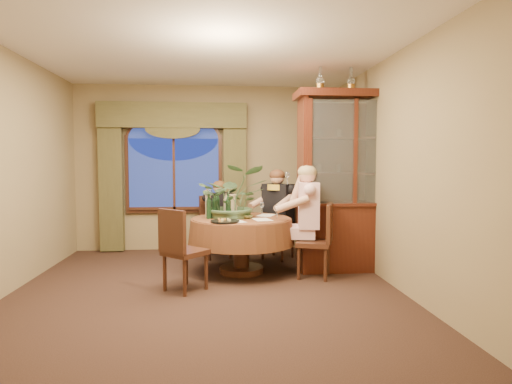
{
  "coord_description": "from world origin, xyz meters",
  "views": [
    {
      "loc": [
        0.13,
        -4.91,
        1.5
      ],
      "look_at": [
        0.65,
        0.83,
        1.1
      ],
      "focal_mm": 30.0,
      "sensor_mm": 36.0,
      "label": 1
    }
  ],
  "objects": [
    {
      "name": "stoneware_vase",
      "position": [
        0.33,
        0.98,
        0.9
      ],
      "size": [
        0.17,
        0.17,
        0.31
      ],
      "primitive_type": null,
      "color": "#A08662",
      "rests_on": "dining_table"
    },
    {
      "name": "person_pink",
      "position": [
        1.34,
        0.69,
        0.74
      ],
      "size": [
        0.56,
        0.6,
        1.47
      ],
      "primitive_type": null,
      "rotation": [
        0.0,
        0.0,
        1.41
      ],
      "color": "beige",
      "rests_on": "floor"
    },
    {
      "name": "window",
      "position": [
        -0.6,
        2.43,
        1.3
      ],
      "size": [
        1.62,
        0.1,
        1.32
      ],
      "primitive_type": null,
      "color": "navy",
      "rests_on": "wall_back"
    },
    {
      "name": "drapery_right",
      "position": [
        0.43,
        2.38,
        1.18
      ],
      "size": [
        0.38,
        0.14,
        2.32
      ],
      "primitive_type": "cube",
      "color": "#464324",
      "rests_on": "floor"
    },
    {
      "name": "person_scarf",
      "position": [
        1.05,
        1.5,
        0.7
      ],
      "size": [
        0.68,
        0.68,
        1.4
      ],
      "primitive_type": null,
      "rotation": [
        0.0,
        0.0,
        -3.87
      ],
      "color": "black",
      "rests_on": "floor"
    },
    {
      "name": "tasting_paper_1",
      "position": [
        0.82,
        1.06,
        0.75
      ],
      "size": [
        0.32,
        0.36,
        0.0
      ],
      "primitive_type": "cube",
      "rotation": [
        0.0,
        0.0,
        -0.45
      ],
      "color": "white",
      "rests_on": "dining_table"
    },
    {
      "name": "wall_back",
      "position": [
        0.0,
        2.5,
        1.4
      ],
      "size": [
        4.5,
        0.0,
        4.5
      ],
      "primitive_type": "plane",
      "rotation": [
        1.57,
        0.0,
        0.0
      ],
      "color": "#85724F",
      "rests_on": "ground"
    },
    {
      "name": "wine_glass_person_back",
      "position": [
        0.31,
        1.29,
        0.84
      ],
      "size": [
        0.07,
        0.07,
        0.18
      ],
      "primitive_type": null,
      "color": "silver",
      "rests_on": "dining_table"
    },
    {
      "name": "centerpiece_plant",
      "position": [
        0.35,
        0.94,
        1.35
      ],
      "size": [
        0.93,
        1.04,
        0.81
      ],
      "primitive_type": "imported",
      "color": "#3C5938",
      "rests_on": "dining_table"
    },
    {
      "name": "wine_bottle_1",
      "position": [
        -0.0,
        0.92,
        0.92
      ],
      "size": [
        0.07,
        0.07,
        0.33
      ],
      "primitive_type": "cylinder",
      "color": "tan",
      "rests_on": "dining_table"
    },
    {
      "name": "arched_transom",
      "position": [
        -0.6,
        2.43,
        2.08
      ],
      "size": [
        1.6,
        0.06,
        0.44
      ],
      "primitive_type": null,
      "color": "navy",
      "rests_on": "wall_back"
    },
    {
      "name": "oil_lamp_right",
      "position": [
        2.39,
        0.88,
        2.64
      ],
      "size": [
        0.11,
        0.11,
        0.34
      ],
      "primitive_type": null,
      "color": "#A5722D",
      "rests_on": "china_cabinet"
    },
    {
      "name": "china_cabinet",
      "position": [
        1.96,
        0.88,
        1.23
      ],
      "size": [
        1.52,
        0.6,
        2.47
      ],
      "primitive_type": "cube",
      "color": "#3A160E",
      "rests_on": "floor"
    },
    {
      "name": "oil_lamp_center",
      "position": [
        1.96,
        0.88,
        2.64
      ],
      "size": [
        0.11,
        0.11,
        0.34
      ],
      "primitive_type": null,
      "color": "#A5722D",
      "rests_on": "china_cabinet"
    },
    {
      "name": "wall_right",
      "position": [
        2.25,
        0.0,
        1.4
      ],
      "size": [
        0.0,
        5.0,
        5.0
      ],
      "primitive_type": "plane",
      "rotation": [
        1.57,
        0.0,
        -1.57
      ],
      "color": "#85724F",
      "rests_on": "ground"
    },
    {
      "name": "chair_front_left",
      "position": [
        -0.25,
        0.08,
        0.48
      ],
      "size": [
        0.59,
        0.59,
        0.96
      ],
      "primitive_type": "cube",
      "rotation": [
        0.0,
        0.0,
        -0.75
      ],
      "color": "black",
      "rests_on": "floor"
    },
    {
      "name": "swag_valance",
      "position": [
        -0.6,
        2.35,
        2.28
      ],
      "size": [
        2.45,
        0.16,
        0.42
      ],
      "primitive_type": null,
      "color": "#464324",
      "rests_on": "wall_back"
    },
    {
      "name": "wine_bottle_3",
      "position": [
        0.09,
        0.82,
        0.92
      ],
      "size": [
        0.07,
        0.07,
        0.33
      ],
      "primitive_type": "cylinder",
      "color": "black",
      "rests_on": "dining_table"
    },
    {
      "name": "wine_bottle_5",
      "position": [
        0.13,
        1.05,
        0.92
      ],
      "size": [
        0.07,
        0.07,
        0.33
      ],
      "primitive_type": "cylinder",
      "color": "black",
      "rests_on": "dining_table"
    },
    {
      "name": "cheese_platter",
      "position": [
        0.22,
        0.41,
        0.76
      ],
      "size": [
        0.36,
        0.36,
        0.02
      ],
      "primitive_type": "cylinder",
      "color": "black",
      "rests_on": "dining_table"
    },
    {
      "name": "tasting_paper_0",
      "position": [
        0.71,
        0.61,
        0.75
      ],
      "size": [
        0.27,
        0.34,
        0.0
      ],
      "primitive_type": "cube",
      "rotation": [
        0.0,
        0.0,
        0.21
      ],
      "color": "white",
      "rests_on": "dining_table"
    },
    {
      "name": "tasting_paper_2",
      "position": [
        0.35,
        0.47,
        0.75
      ],
      "size": [
        0.3,
        0.35,
        0.0
      ],
      "primitive_type": "cube",
      "rotation": [
        0.0,
        0.0,
        0.36
      ],
      "color": "white",
      "rests_on": "dining_table"
    },
    {
      "name": "chair_back",
      "position": [
        0.11,
        1.79,
        0.48
      ],
      "size": [
        0.54,
        0.54,
        0.96
      ],
      "primitive_type": "cube",
      "rotation": [
        0.0,
        0.0,
        -2.8
      ],
      "color": "black",
      "rests_on": "floor"
    },
    {
      "name": "person_back",
      "position": [
        0.15,
        1.76,
        0.61
      ],
      "size": [
        0.54,
        0.51,
        1.22
      ],
      "primitive_type": null,
      "rotation": [
        0.0,
        0.0,
        -2.84
      ],
      "color": "black",
      "rests_on": "floor"
    },
    {
      "name": "ceiling",
      "position": [
        0.0,
        0.0,
        2.8
      ],
      "size": [
        5.0,
        5.0,
        0.0
      ],
      "primitive_type": "plane",
      "rotation": [
        3.14,
        0.0,
        0.0
      ],
      "color": "white",
      "rests_on": "wall_back"
    },
    {
      "name": "dining_table",
      "position": [
        0.45,
        0.83,
        0.38
      ],
      "size": [
        1.79,
        1.79,
        0.75
      ],
      "primitive_type": "cylinder",
      "rotation": [
        0.0,
        0.0,
        -0.28
      ],
      "color": "maroon",
      "rests_on": "floor"
    },
    {
      "name": "olive_bowl",
      "position": [
        0.52,
        0.75,
        0.77
      ],
      "size": [
        0.15,
        0.15,
        0.05
      ],
      "primitive_type": "imported",
      "color": "#4E5427",
      "rests_on": "dining_table"
    },
    {
      "name": "wine_glass_person_pink",
      "position": [
        0.92,
        0.75,
        0.84
      ],
      "size": [
        0.07,
        0.07,
        0.18
      ],
      "primitive_type": null,
      "color": "silver",
      "rests_on": "dining_table"
    },
    {
      "name": "wine_bottle_4",
      "position": [
        0.27,
        0.77,
        0.92
      ],
      "size": [
        0.07,
        0.07,
        0.33
      ],
      "primitive_type": "cylinder",
      "color": "black",
      "rests_on": "dining_table"
    },
    {
      "name": "wine_bottle_0",
      "position": [
        0.24,
        0.91,
        0.92
      ],
      "size": [
        0.07,
        0.07,
        0.33
      ],
      "primitive_type": "cylinder",
      "color": "tan",
      "rests_on": "dining_table"
    },
    {
      "name": "chair_back_right",
      "position": [
        1.06,
        1.64,
        0.48
      ],
      "size": [
        0.59,
        0.59,
        0.96
      ],
      "primitive_type": "cube",
      "rotation": [
        0.0,
        0.0,
        -3.79
      ],
      "color": "black",
      "rests_on": "floor"
    },
    {
      "name": "oil_lamp_left",
      "position": [
        1.53,
        0.88,
        2.64
      ],
      "size": [
        0.11,
        0.11,
        0.34
      ],
      "primitive_type": null,
      "color": "#A5722D",
      "rests_on": "china_cabinet"
    },
    {
      "name": "drapery_left",
      "position": [
        -1.63,
        2.38,
        1.18
      ],
      "size": [
        0.38,
        0.14,
        2.32
      ],
      "primitive_type": "cube",
      "color": "#464324",
      "rests_on": "floor"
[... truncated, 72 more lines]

